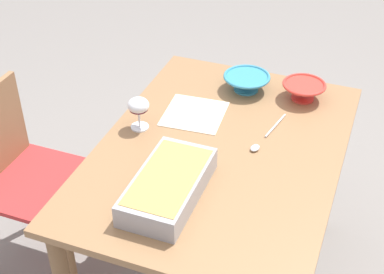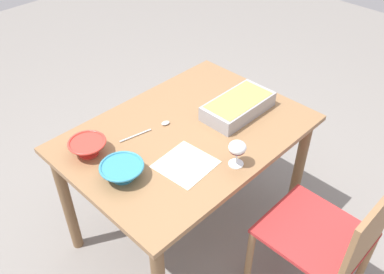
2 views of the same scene
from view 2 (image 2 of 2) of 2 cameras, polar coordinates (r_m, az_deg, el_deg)
ground_plane at (r=2.59m, az=-0.53°, el=-12.19°), size 8.00×8.00×0.00m
dining_table at (r=2.13m, az=-0.63°, el=-1.52°), size 1.20×0.85×0.74m
chair at (r=2.03m, az=18.49°, el=-13.32°), size 0.42×0.46×0.84m
wine_glass at (r=1.83m, az=6.24°, el=-1.64°), size 0.08×0.08×0.13m
casserole_dish at (r=2.18m, az=6.36°, el=4.32°), size 0.39×0.20×0.08m
mixing_bowl at (r=1.97m, az=-14.12°, el=-1.29°), size 0.18×0.18×0.07m
small_bowl at (r=1.82m, az=-9.56°, el=-4.53°), size 0.19×0.19×0.07m
serving_spoon at (r=2.08m, az=-5.16°, el=1.30°), size 0.28×0.07×0.01m
napkin at (r=1.88m, az=-0.87°, el=-3.75°), size 0.25×0.25×0.00m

